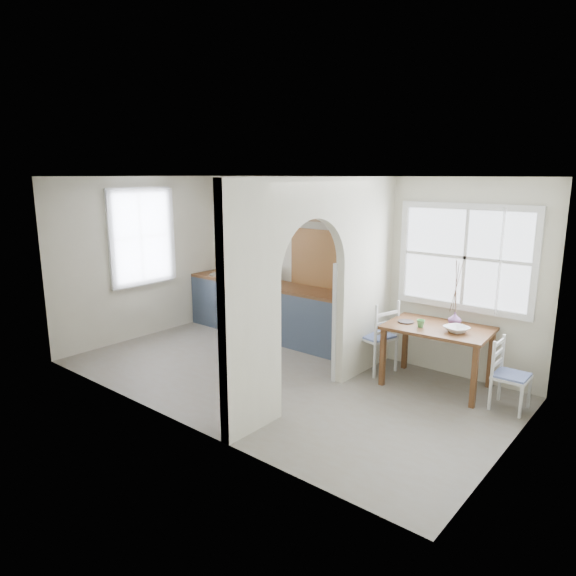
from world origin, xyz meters
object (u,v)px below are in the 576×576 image
Objects in this scene: dining_table at (436,357)px; chair_right at (512,375)px; kettle at (351,290)px; chair_left at (375,335)px; vase at (455,319)px.

dining_table is 0.93m from chair_right.
chair_right is 3.29× the size of kettle.
chair_left is at bearing -13.56° from kettle.
dining_table is at bearing -0.64° from kettle.
dining_table is 0.88m from chair_left.
kettle is (-0.51, 0.18, 0.53)m from chair_left.
dining_table is 1.26× the size of chair_left.
chair_left reaches higher than chair_right.
chair_right is 2.41m from kettle.
vase is (1.00, 0.20, 0.37)m from chair_left.
kettle is at bearing 168.90° from dining_table.
kettle is at bearing -179.21° from vase.
chair_left is 0.76m from kettle.
kettle is (-2.31, 0.24, 0.62)m from chair_right.
chair_right is at bearing 101.87° from chair_left.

